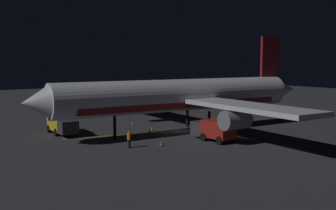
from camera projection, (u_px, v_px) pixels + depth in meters
name	position (u px, v px, depth m)	size (l,w,h in m)	color
ground_plane	(181.00, 132.00, 51.16)	(180.00, 180.00, 0.20)	#313137
apron_guide_stripe	(149.00, 133.00, 49.90)	(0.24, 20.88, 0.01)	gold
airliner	(185.00, 96.00, 51.00)	(38.29, 40.30, 12.35)	silver
baggage_truck	(62.00, 125.00, 49.00)	(6.16, 2.54, 2.17)	gold
catering_truck	(214.00, 130.00, 45.01)	(5.46, 2.39, 2.35)	maroon
ground_crew_worker	(129.00, 139.00, 41.38)	(0.40, 0.40, 1.74)	black
traffic_cone_near_left	(152.00, 129.00, 51.72)	(0.50, 0.50, 0.55)	#EA590F
traffic_cone_near_right	(161.00, 144.00, 42.39)	(0.50, 0.50, 0.55)	#EA590F
traffic_cone_under_wing	(133.00, 124.00, 55.81)	(0.50, 0.50, 0.55)	#EA590F
traffic_cone_far	(150.00, 131.00, 50.08)	(0.50, 0.50, 0.55)	#EA590F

